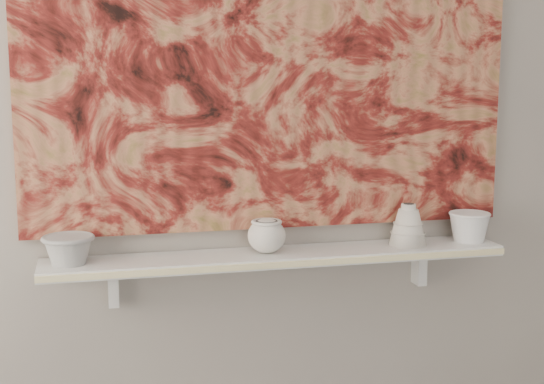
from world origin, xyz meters
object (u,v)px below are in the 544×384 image
object	(u,v)px
bowl_grey	(68,249)
cup_cream	(267,236)
shelf	(279,257)
painting	(272,47)
bowl_white	(469,227)
bell_vessel	(408,224)

from	to	relation	value
bowl_grey	cup_cream	world-z (taller)	cup_cream
shelf	painting	distance (m)	0.63
shelf	bowl_white	world-z (taller)	bowl_white
shelf	bowl_grey	size ratio (longest dim) A/B	9.43
shelf	bowl_white	size ratio (longest dim) A/B	10.61
bowl_grey	bell_vessel	xyz separation A→B (m)	(1.03, 0.00, 0.02)
cup_cream	bell_vessel	world-z (taller)	bell_vessel
bowl_white	shelf	bearing A→B (deg)	180.00
cup_cream	bowl_white	world-z (taller)	cup_cream
painting	bowl_grey	bearing A→B (deg)	-172.50
bowl_white	bell_vessel	bearing A→B (deg)	180.00
bell_vessel	bowl_white	world-z (taller)	bell_vessel
shelf	bowl_grey	bearing A→B (deg)	180.00
bowl_grey	cup_cream	xyz separation A→B (m)	(0.57, 0.00, 0.01)
painting	bell_vessel	distance (m)	0.69
shelf	bell_vessel	world-z (taller)	bell_vessel
shelf	cup_cream	bearing A→B (deg)	180.00
bowl_grey	bell_vessel	distance (m)	1.03
bell_vessel	bowl_white	size ratio (longest dim) A/B	0.99
painting	bowl_grey	world-z (taller)	painting
bowl_grey	cup_cream	size ratio (longest dim) A/B	1.30
cup_cream	bowl_white	size ratio (longest dim) A/B	0.87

